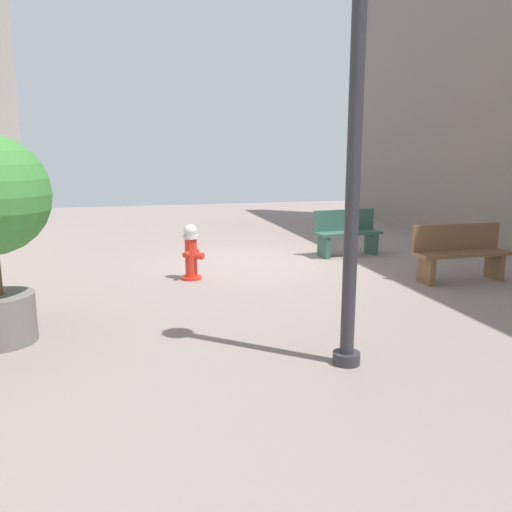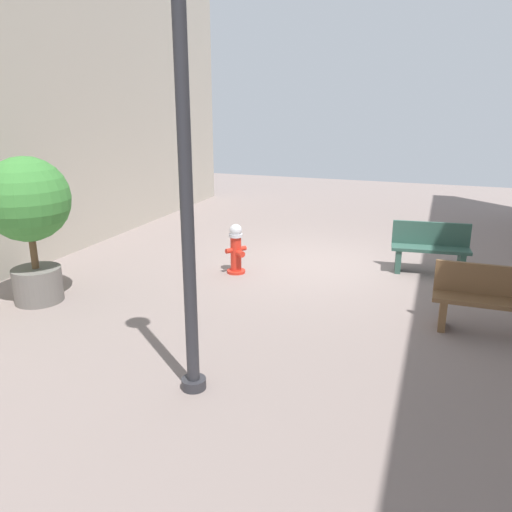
{
  "view_description": "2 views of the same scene",
  "coord_description": "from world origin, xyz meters",
  "views": [
    {
      "loc": [
        2.43,
        9.54,
        2.13
      ],
      "look_at": [
        0.68,
        2.67,
        0.68
      ],
      "focal_mm": 35.84,
      "sensor_mm": 36.0,
      "label": 1
    },
    {
      "loc": [
        -2.09,
        9.57,
        3.11
      ],
      "look_at": [
        0.7,
        1.9,
        0.65
      ],
      "focal_mm": 35.88,
      "sensor_mm": 36.0,
      "label": 2
    }
  ],
  "objects": [
    {
      "name": "fire_hydrant",
      "position": [
        1.41,
        1.05,
        0.47
      ],
      "size": [
        0.4,
        0.4,
        0.94
      ],
      "color": "red",
      "rests_on": "ground_plane"
    },
    {
      "name": "planter_tree",
      "position": [
        3.88,
        3.48,
        1.5
      ],
      "size": [
        1.31,
        1.31,
        2.33
      ],
      "color": "slate",
      "rests_on": "ground_plane"
    },
    {
      "name": "bench_near",
      "position": [
        -2.01,
        -0.23,
        0.48
      ],
      "size": [
        1.45,
        0.59,
        0.95
      ],
      "color": "#33594C",
      "rests_on": "ground_plane"
    },
    {
      "name": "ground_plane",
      "position": [
        0.0,
        0.0,
        0.0
      ],
      "size": [
        23.4,
        23.4,
        0.0
      ],
      "primitive_type": "plane",
      "color": "gray"
    },
    {
      "name": "bench_far",
      "position": [
        -2.94,
        2.26,
        0.49
      ],
      "size": [
        1.63,
        0.44,
        0.95
      ],
      "color": "brown",
      "rests_on": "ground_plane"
    },
    {
      "name": "street_lamp",
      "position": [
        0.32,
        5.0,
        2.75
      ],
      "size": [
        0.36,
        0.36,
        4.5
      ],
      "color": "#2D2D33",
      "rests_on": "ground_plane"
    }
  ]
}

